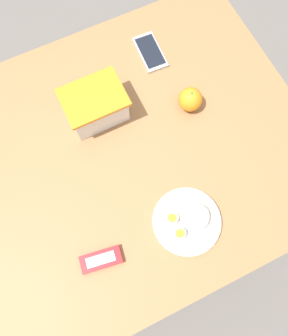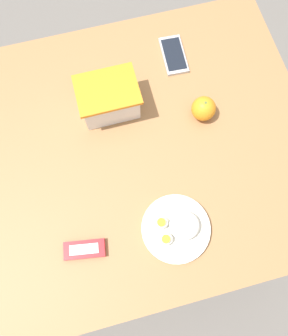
# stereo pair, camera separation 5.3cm
# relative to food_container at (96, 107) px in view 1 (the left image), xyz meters

# --- Properties ---
(ground_plane) EXTENTS (10.00, 10.00, 0.00)m
(ground_plane) POSITION_rel_food_container_xyz_m (0.04, -0.15, -0.75)
(ground_plane) COLOR #66605B
(table) EXTENTS (1.10, 0.92, 0.70)m
(table) POSITION_rel_food_container_xyz_m (0.04, -0.15, -0.11)
(table) COLOR #996B42
(table) RESTS_ON ground_plane
(food_container) EXTENTS (0.18, 0.14, 0.11)m
(food_container) POSITION_rel_food_container_xyz_m (0.00, 0.00, 0.00)
(food_container) COLOR white
(food_container) RESTS_ON table
(orange_fruit) EXTENTS (0.07, 0.07, 0.07)m
(orange_fruit) POSITION_rel_food_container_xyz_m (0.27, -0.10, -0.01)
(orange_fruit) COLOR orange
(orange_fruit) RESTS_ON table
(rice_plate) EXTENTS (0.19, 0.19, 0.06)m
(rice_plate) POSITION_rel_food_container_xyz_m (0.09, -0.42, -0.03)
(rice_plate) COLOR silver
(rice_plate) RESTS_ON table
(candy_bar) EXTENTS (0.12, 0.07, 0.02)m
(candy_bar) POSITION_rel_food_container_xyz_m (-0.17, -0.41, -0.04)
(candy_bar) COLOR red
(candy_bar) RESTS_ON table
(cell_phone) EXTENTS (0.08, 0.15, 0.01)m
(cell_phone) POSITION_rel_food_container_xyz_m (0.24, 0.13, -0.04)
(cell_phone) COLOR #ADADB2
(cell_phone) RESTS_ON table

